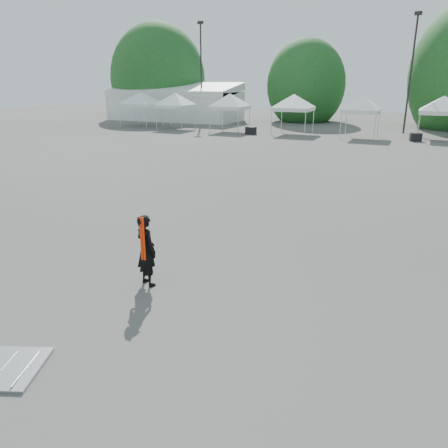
% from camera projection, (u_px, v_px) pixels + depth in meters
% --- Properties ---
extents(ground, '(120.00, 120.00, 0.00)m').
position_uv_depth(ground, '(225.00, 250.00, 12.06)').
color(ground, '#474442').
rests_on(ground, ground).
extents(marquee, '(15.00, 6.25, 4.23)m').
position_uv_depth(marquee, '(175.00, 103.00, 50.31)').
color(marquee, white).
rests_on(marquee, ground).
extents(light_pole_west, '(0.60, 0.25, 10.30)m').
position_uv_depth(light_pole_west, '(201.00, 67.00, 46.70)').
color(light_pole_west, black).
rests_on(light_pole_west, ground).
extents(light_pole_east, '(0.60, 0.25, 9.80)m').
position_uv_depth(light_pole_east, '(412.00, 67.00, 36.87)').
color(light_pole_east, black).
rests_on(light_pole_east, ground).
extents(tree_far_w, '(4.80, 4.80, 7.30)m').
position_uv_depth(tree_far_w, '(158.00, 79.00, 53.66)').
color(tree_far_w, '#382314').
rests_on(tree_far_w, ground).
extents(tree_mid_w, '(4.16, 4.16, 6.33)m').
position_uv_depth(tree_mid_w, '(306.00, 85.00, 48.58)').
color(tree_mid_w, '#382314').
rests_on(tree_mid_w, ground).
extents(tent_a, '(4.64, 4.64, 3.88)m').
position_uv_depth(tent_a, '(141.00, 95.00, 43.51)').
color(tent_a, silver).
rests_on(tent_a, ground).
extents(tent_b, '(4.13, 4.13, 3.88)m').
position_uv_depth(tent_b, '(175.00, 96.00, 41.26)').
color(tent_b, silver).
rests_on(tent_b, ground).
extents(tent_c, '(4.19, 4.19, 3.88)m').
position_uv_depth(tent_c, '(230.00, 97.00, 39.20)').
color(tent_c, silver).
rests_on(tent_c, ground).
extents(tent_d, '(4.43, 4.43, 3.88)m').
position_uv_depth(tent_d, '(294.00, 97.00, 37.37)').
color(tent_d, silver).
rests_on(tent_d, ground).
extents(tent_e, '(3.98, 3.98, 3.88)m').
position_uv_depth(tent_e, '(362.00, 99.00, 34.67)').
color(tent_e, silver).
rests_on(tent_e, ground).
extents(tent_f, '(4.72, 4.72, 3.88)m').
position_uv_depth(tent_f, '(444.00, 99.00, 33.63)').
color(tent_f, silver).
rests_on(tent_f, ground).
extents(man, '(0.72, 0.61, 1.66)m').
position_uv_depth(man, '(146.00, 250.00, 9.78)').
color(man, black).
rests_on(man, ground).
extents(crate_west, '(0.88, 0.73, 0.62)m').
position_uv_depth(crate_west, '(251.00, 131.00, 37.66)').
color(crate_west, black).
rests_on(crate_west, ground).
extents(crate_mid, '(0.93, 0.79, 0.63)m').
position_uv_depth(crate_mid, '(416.00, 137.00, 33.37)').
color(crate_mid, black).
rests_on(crate_mid, ground).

